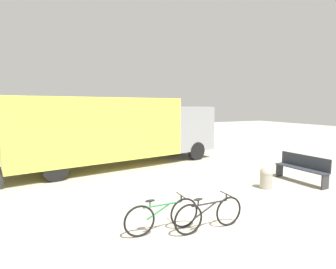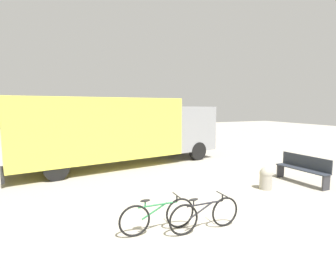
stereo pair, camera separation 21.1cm
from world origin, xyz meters
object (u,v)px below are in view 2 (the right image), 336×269
Objects in this scene: bicycle_middle at (205,215)px; bollard_near_bench at (266,178)px; delivery_truck at (120,129)px; bicycle_near at (158,216)px; park_bench at (303,168)px.

bollard_near_bench is at bearing 26.45° from bicycle_middle.
bicycle_middle is at bearing -97.74° from delivery_truck.
bicycle_near is (-0.72, -6.46, -1.29)m from delivery_truck.
delivery_truck is 7.39m from park_bench.
park_bench is (5.15, -5.18, -1.12)m from delivery_truck.
delivery_truck reaches higher than bicycle_near.
bicycle_near is 1.00m from bicycle_middle.
park_bench is 1.10× the size of bicycle_middle.
bicycle_middle is (0.22, -6.81, -1.29)m from delivery_truck.
bicycle_middle reaches higher than bollard_near_bench.
bicycle_near is at bearing 99.95° from park_bench.
park_bench is 1.10× the size of bicycle_near.
bollard_near_bench is at bearing -65.72° from delivery_truck.
bicycle_near is at bearing 159.92° from bicycle_middle.
delivery_truck is 6.93m from bicycle_middle.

